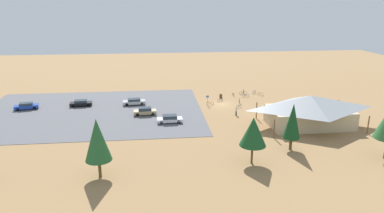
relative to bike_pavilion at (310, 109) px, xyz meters
The scene contains 24 objects.
ground 19.68m from the bike_pavilion, 49.09° to the right, with size 160.00×160.00×0.00m, color #937047.
parking_lot_asphalt 41.35m from the bike_pavilion, 17.62° to the right, with size 43.70×31.81×0.05m, color #56565B.
bike_pavilion is the anchor object (origin of this frame).
trash_bin 23.28m from the bike_pavilion, 59.40° to the right, with size 0.60×0.60×0.90m, color brown.
lot_sign 21.37m from the bike_pavilion, 42.60° to the right, with size 0.56×0.08×2.20m.
pine_center 19.46m from the bike_pavilion, 43.96° to the left, with size 3.56×3.56×6.48m.
pine_midwest 36.96m from the bike_pavilion, 24.17° to the left, with size 3.25×3.25×7.57m.
pine_far_east 12.04m from the bike_pavilion, 53.81° to the left, with size 2.45×2.45×7.03m.
bicycle_white_yard_front 21.13m from the bike_pavilion, 83.90° to the right, with size 1.07×1.33×0.78m.
bicycle_teal_edge_north 18.15m from the bike_pavilion, 61.75° to the right, with size 0.49×1.65×0.79m.
bicycle_black_lone_west 21.26m from the bike_pavilion, 53.74° to the right, with size 1.37×0.96×0.82m.
bicycle_green_yard_left 15.42m from the bike_pavilion, 51.13° to the right, with size 1.36×1.18×0.77m.
bicycle_blue_yard_right 20.90m from the bike_pavilion, 73.17° to the right, with size 1.61×0.48×0.78m.
bicycle_yellow_by_bin 23.12m from the bike_pavilion, 74.67° to the right, with size 1.72×0.48×0.84m.
bicycle_silver_lone_east 23.08m from the bike_pavilion, 81.92° to the right, with size 1.21×1.27×0.80m.
bicycle_red_near_sign 24.73m from the bike_pavilion, 77.09° to the right, with size 0.70×1.65×0.75m.
bicycle_orange_edge_south 21.07m from the bike_pavilion, 43.51° to the right, with size 1.66×0.48×0.83m.
bicycle_purple_back_row 22.76m from the bike_pavilion, 67.50° to the right, with size 0.48×1.71×0.83m.
car_silver_front_row 35.17m from the bike_pavilion, 27.89° to the right, with size 4.77×2.34×1.31m.
car_blue_near_entry 54.77m from the bike_pavilion, 16.43° to the right, with size 4.77×2.73×1.35m.
car_tan_mid_lot 30.12m from the bike_pavilion, 17.74° to the right, with size 4.38×1.99×1.47m.
car_white_end_stall 24.57m from the bike_pavilion, ahead, with size 4.58×2.03×1.37m.
car_black_aisle_side 45.21m from the bike_pavilion, 21.61° to the right, with size 4.56×2.25×1.30m.
visitor_near_lot 13.49m from the bike_pavilion, 32.31° to the right, with size 0.36×0.36×1.69m.
Camera 1 is at (13.89, 69.78, 20.75)m, focal length 32.60 mm.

